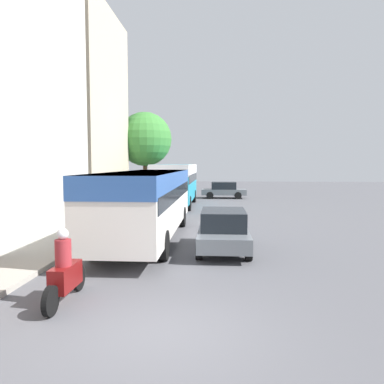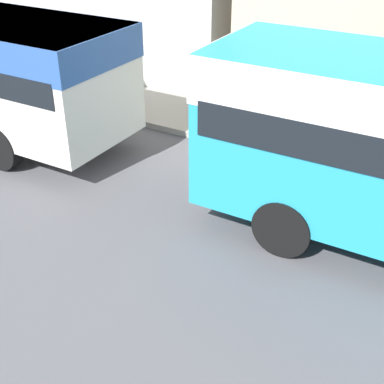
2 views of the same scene
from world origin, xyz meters
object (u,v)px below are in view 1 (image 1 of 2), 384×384
at_px(car_crossing, 223,230).
at_px(pedestrian_near_curb, 107,206).
at_px(bus_following, 176,179).
at_px(motorcycle_behind_lead, 65,273).
at_px(bus_lead, 147,195).
at_px(car_far_curb, 224,190).

relative_size(car_crossing, pedestrian_near_curb, 2.26).
relative_size(bus_following, car_crossing, 2.24).
xyz_separation_m(bus_following, motorcycle_behind_lead, (-0.40, -19.56, -1.33)).
height_order(bus_lead, car_far_curb, bus_lead).
relative_size(bus_following, motorcycle_behind_lead, 4.05).
bearing_deg(bus_lead, bus_following, 90.66).
relative_size(bus_lead, pedestrian_near_curb, 6.04).
bearing_deg(motorcycle_behind_lead, pedestrian_near_curb, 101.44).
bearing_deg(bus_following, car_crossing, -77.11).
relative_size(bus_lead, bus_following, 1.19).
bearing_deg(pedestrian_near_curb, motorcycle_behind_lead, -78.56).
height_order(motorcycle_behind_lead, pedestrian_near_curb, pedestrian_near_curb).
height_order(bus_lead, car_crossing, bus_lead).
xyz_separation_m(bus_following, car_crossing, (3.27, -14.28, -1.24)).
bearing_deg(pedestrian_near_curb, car_crossing, -39.62).
distance_m(bus_lead, motorcycle_behind_lead, 7.27).
bearing_deg(car_far_curb, pedestrian_near_curb, 159.47).
distance_m(bus_lead, bus_following, 12.41).
xyz_separation_m(car_crossing, car_far_curb, (0.39, 20.94, 0.00)).
relative_size(bus_lead, car_far_curb, 2.67).
xyz_separation_m(bus_lead, car_far_curb, (3.51, 19.08, -1.08)).
xyz_separation_m(motorcycle_behind_lead, pedestrian_near_curb, (-2.02, 10.00, 0.37)).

